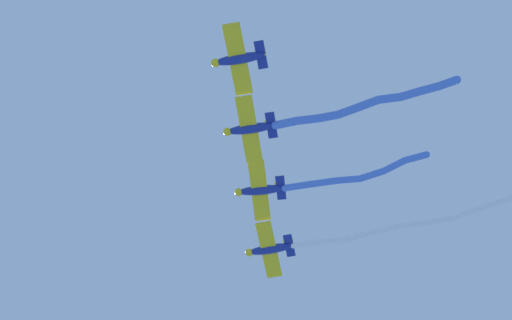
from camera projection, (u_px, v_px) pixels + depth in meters
name	position (u px, v px, depth m)	size (l,w,h in m)	color
airplane_lead	(269.00, 249.00, 84.69)	(5.99, 7.86, 1.94)	navy
smoke_trail_lead	(427.00, 219.00, 81.67)	(31.29, 4.16, 2.87)	white
airplane_left_wing	(260.00, 190.00, 81.47)	(6.01, 7.82, 1.94)	navy
smoke_trail_left_wing	(356.00, 175.00, 80.48)	(16.38, 3.73, 1.36)	#4C75DB
airplane_right_wing	(250.00, 129.00, 77.72)	(6.00, 7.85, 1.94)	navy
smoke_trail_right_wing	(367.00, 104.00, 77.39)	(20.08, 5.21, 3.05)	#4C75DB
airplane_slot	(238.00, 59.00, 74.50)	(6.00, 7.86, 1.94)	navy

